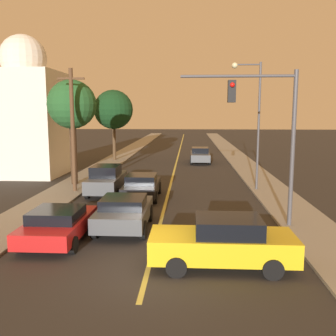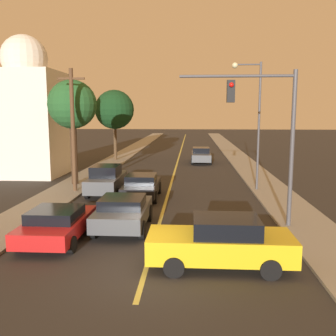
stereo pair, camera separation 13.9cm
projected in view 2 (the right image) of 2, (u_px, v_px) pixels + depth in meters
ground_plane at (145, 272)px, 11.53m from camera, size 200.00×200.00×0.00m
road_surface at (181, 152)px, 47.06m from camera, size 10.29×80.00×0.01m
sidewalk_left at (130, 151)px, 47.46m from camera, size 2.50×80.00×0.12m
sidewalk_right at (232, 152)px, 46.65m from camera, size 2.50×80.00×0.12m
car_near_lane_front at (123, 212)px, 15.66m from camera, size 2.11×4.05×1.42m
car_near_lane_second at (142, 186)px, 21.38m from camera, size 1.99×4.17×1.39m
car_outer_lane_front at (57, 223)px, 14.27m from camera, size 2.12×4.13×1.29m
car_outer_lane_second at (107, 180)px, 22.51m from camera, size 1.90×4.36×1.75m
car_far_oncoming at (201, 155)px, 36.44m from camera, size 1.93×4.43×1.50m
car_crossing_right at (221, 242)px, 11.81m from camera, size 4.57×1.95×1.62m
traffic_signal_mast at (267, 122)px, 15.37m from camera, size 4.76×0.42×6.47m
streetlamp_right at (253, 110)px, 22.78m from camera, size 1.80×0.36×7.76m
utility_pole_left at (73, 128)px, 22.47m from camera, size 1.60×0.24×7.34m
tree_left_near at (72, 105)px, 24.41m from camera, size 3.18×3.18×6.88m
tree_left_far at (115, 110)px, 37.41m from camera, size 3.90×3.90×7.00m
domed_building_left at (27, 114)px, 28.89m from camera, size 5.36×5.36×10.67m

